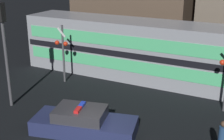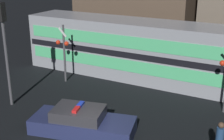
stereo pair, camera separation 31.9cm
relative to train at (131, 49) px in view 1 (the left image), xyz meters
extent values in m
cube|color=#999EA5|center=(0.00, 0.01, 0.00)|extent=(14.38, 2.90, 3.64)
cube|color=black|center=(0.00, -1.45, 0.00)|extent=(14.09, 0.03, 0.36)
cube|color=#59D88C|center=(0.00, -1.45, -0.66)|extent=(13.66, 0.02, 0.73)
cube|color=#59D88C|center=(0.00, -1.45, 0.80)|extent=(13.66, 0.02, 0.73)
cube|color=navy|center=(1.20, -7.56, -1.49)|extent=(4.77, 2.71, 0.66)
cube|color=#333338|center=(1.02, -7.61, -0.92)|extent=(2.45, 1.97, 0.47)
cube|color=red|center=(1.08, -7.86, -0.63)|extent=(0.31, 0.54, 0.12)
cube|color=blue|center=(0.96, -7.36, -0.63)|extent=(0.31, 0.54, 0.12)
cylinder|color=navy|center=(6.80, -7.08, -0.68)|extent=(0.29, 0.29, 0.67)
sphere|color=brown|center=(6.80, -7.08, -0.23)|extent=(0.22, 0.22, 0.22)
sphere|color=red|center=(5.98, -2.75, 0.73)|extent=(0.28, 0.28, 0.28)
cylinder|color=#4C4C51|center=(-3.19, -2.88, -0.04)|extent=(0.13, 0.13, 3.56)
sphere|color=red|center=(-3.50, -3.02, 0.67)|extent=(0.28, 0.28, 0.28)
sphere|color=red|center=(-2.88, -3.02, 0.67)|extent=(0.28, 0.28, 0.28)
cube|color=white|center=(-3.19, -2.96, 1.31)|extent=(0.58, 0.03, 0.58)
cylinder|color=#4C4C51|center=(-3.66, -6.97, 0.37)|extent=(0.16, 0.16, 4.38)
cube|color=black|center=(-3.66, -6.97, 3.01)|extent=(0.30, 0.30, 0.90)
camera|label=1|loc=(7.76, -17.70, 5.24)|focal=50.00mm
camera|label=2|loc=(8.04, -17.55, 5.24)|focal=50.00mm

